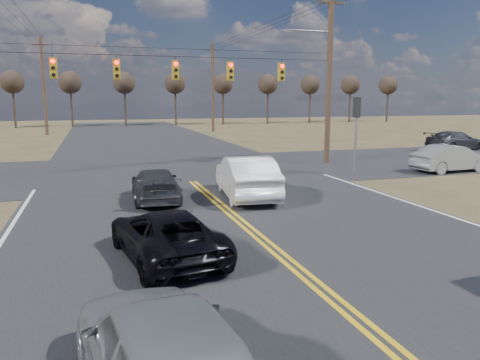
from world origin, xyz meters
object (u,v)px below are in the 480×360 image
object	(u,v)px
dgrey_car_queue	(155,185)
cross_car_east_far	(455,141)
black_suv	(166,234)
cross_car_east_near	(451,158)
silver_suv	(165,356)
white_car_queue	(246,177)

from	to	relation	value
dgrey_car_queue	cross_car_east_far	bearing A→B (deg)	-152.48
black_suv	cross_car_east_near	world-z (taller)	cross_car_east_near
silver_suv	cross_car_east_near	distance (m)	22.73
silver_suv	cross_car_east_far	size ratio (longest dim) A/B	0.92
silver_suv	white_car_queue	xyz separation A→B (m)	(4.90, 11.85, 0.05)
white_car_queue	dgrey_car_queue	size ratio (longest dim) A/B	1.19
black_suv	white_car_queue	xyz separation A→B (m)	(4.06, 6.15, 0.22)
dgrey_car_queue	cross_car_east_near	size ratio (longest dim) A/B	0.97
black_suv	white_car_queue	distance (m)	7.37
cross_car_east_near	cross_car_east_far	world-z (taller)	cross_car_east_near
white_car_queue	dgrey_car_queue	bearing A→B (deg)	-1.30
silver_suv	black_suv	distance (m)	5.77
black_suv	cross_car_east_near	size ratio (longest dim) A/B	1.00
dgrey_car_queue	cross_car_east_far	xyz separation A→B (m)	(23.60, 10.92, 0.10)
black_suv	cross_car_east_near	distance (m)	18.76
silver_suv	dgrey_car_queue	distance (m)	12.41
silver_suv	cross_car_east_far	distance (m)	34.15
black_suv	white_car_queue	world-z (taller)	white_car_queue
white_car_queue	dgrey_car_queue	distance (m)	3.51
black_suv	cross_car_east_far	bearing A→B (deg)	-152.89
silver_suv	cross_car_east_far	bearing A→B (deg)	-143.93
white_car_queue	cross_car_east_far	world-z (taller)	white_car_queue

